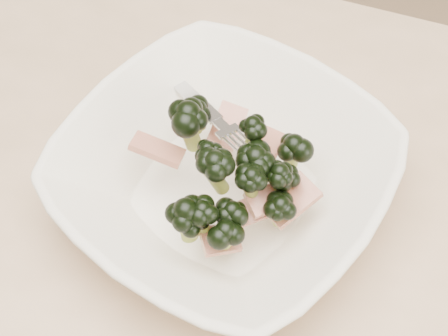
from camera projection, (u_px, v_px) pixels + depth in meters
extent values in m
cube|color=tan|center=(135.00, 235.00, 0.65)|extent=(1.20, 0.80, 0.04)
imported|color=silver|center=(224.00, 174.00, 0.62)|extent=(0.39, 0.39, 0.08)
cylinder|color=olive|center=(190.00, 132.00, 0.61)|extent=(0.02, 0.02, 0.05)
ellipsoid|color=black|center=(188.00, 113.00, 0.58)|extent=(0.04, 0.04, 0.03)
cylinder|color=olive|center=(232.00, 220.00, 0.58)|extent=(0.02, 0.02, 0.03)
ellipsoid|color=black|center=(232.00, 210.00, 0.57)|extent=(0.03, 0.03, 0.03)
cylinder|color=olive|center=(255.00, 169.00, 0.59)|extent=(0.02, 0.02, 0.03)
ellipsoid|color=black|center=(256.00, 157.00, 0.57)|extent=(0.04, 0.04, 0.03)
cylinder|color=olive|center=(208.00, 162.00, 0.58)|extent=(0.02, 0.02, 0.03)
ellipsoid|color=black|center=(207.00, 150.00, 0.56)|extent=(0.03, 0.03, 0.02)
cylinder|color=olive|center=(198.00, 120.00, 0.65)|extent=(0.02, 0.02, 0.03)
ellipsoid|color=black|center=(197.00, 108.00, 0.63)|extent=(0.03, 0.03, 0.03)
cylinder|color=olive|center=(215.00, 178.00, 0.57)|extent=(0.03, 0.02, 0.05)
ellipsoid|color=black|center=(215.00, 162.00, 0.55)|extent=(0.04, 0.04, 0.03)
cylinder|color=olive|center=(285.00, 185.00, 0.60)|extent=(0.02, 0.02, 0.03)
ellipsoid|color=black|center=(286.00, 177.00, 0.59)|extent=(0.03, 0.03, 0.02)
cylinder|color=olive|center=(193.00, 230.00, 0.58)|extent=(0.02, 0.02, 0.04)
ellipsoid|color=black|center=(192.00, 219.00, 0.56)|extent=(0.04, 0.04, 0.03)
cylinder|color=olive|center=(187.00, 224.00, 0.57)|extent=(0.02, 0.02, 0.04)
ellipsoid|color=black|center=(186.00, 211.00, 0.55)|extent=(0.04, 0.04, 0.03)
cylinder|color=olive|center=(279.00, 215.00, 0.59)|extent=(0.01, 0.01, 0.03)
ellipsoid|color=black|center=(281.00, 205.00, 0.57)|extent=(0.03, 0.03, 0.03)
cylinder|color=olive|center=(226.00, 241.00, 0.57)|extent=(0.02, 0.01, 0.03)
ellipsoid|color=black|center=(226.00, 231.00, 0.56)|extent=(0.03, 0.03, 0.03)
cylinder|color=olive|center=(292.00, 158.00, 0.63)|extent=(0.02, 0.02, 0.03)
ellipsoid|color=black|center=(294.00, 145.00, 0.61)|extent=(0.04, 0.04, 0.03)
cylinder|color=olive|center=(197.00, 123.00, 0.65)|extent=(0.01, 0.02, 0.03)
ellipsoid|color=black|center=(196.00, 113.00, 0.64)|extent=(0.03, 0.03, 0.02)
cylinder|color=olive|center=(252.00, 138.00, 0.60)|extent=(0.02, 0.02, 0.04)
ellipsoid|color=black|center=(253.00, 125.00, 0.58)|extent=(0.03, 0.03, 0.02)
cylinder|color=olive|center=(278.00, 186.00, 0.59)|extent=(0.02, 0.01, 0.04)
ellipsoid|color=black|center=(280.00, 172.00, 0.57)|extent=(0.03, 0.03, 0.02)
cylinder|color=olive|center=(251.00, 191.00, 0.58)|extent=(0.02, 0.02, 0.04)
ellipsoid|color=black|center=(252.00, 176.00, 0.56)|extent=(0.03, 0.03, 0.02)
cylinder|color=olive|center=(203.00, 222.00, 0.57)|extent=(0.01, 0.01, 0.04)
ellipsoid|color=black|center=(202.00, 209.00, 0.55)|extent=(0.03, 0.03, 0.02)
cube|color=maroon|center=(290.00, 200.00, 0.60)|extent=(0.06, 0.06, 0.02)
cube|color=maroon|center=(220.00, 239.00, 0.58)|extent=(0.05, 0.04, 0.02)
cube|color=maroon|center=(242.00, 214.00, 0.59)|extent=(0.05, 0.05, 0.02)
cube|color=maroon|center=(157.00, 150.00, 0.61)|extent=(0.05, 0.03, 0.02)
cube|color=maroon|center=(263.00, 143.00, 0.63)|extent=(0.04, 0.04, 0.02)
cube|color=maroon|center=(268.00, 199.00, 0.58)|extent=(0.05, 0.05, 0.02)
cube|color=maroon|center=(227.00, 126.00, 0.65)|extent=(0.03, 0.05, 0.02)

